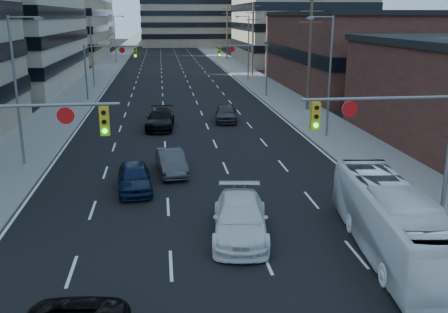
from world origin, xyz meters
TOP-DOWN VIEW (x-y plane):
  - road_surface at (0.00, 130.00)m, footprint 18.00×300.00m
  - sidewalk_left at (-11.50, 130.00)m, footprint 5.00×300.00m
  - sidewalk_right at (11.50, 130.00)m, footprint 5.00×300.00m
  - office_left_far at (-24.00, 100.00)m, footprint 20.00×30.00m
  - storefront_right_mid at (24.00, 50.00)m, footprint 20.00×30.00m
  - office_right_far at (25.00, 88.00)m, footprint 22.00×28.00m
  - bg_block_left at (-28.00, 140.00)m, footprint 24.00×24.00m
  - bg_block_right at (32.00, 130.00)m, footprint 22.00×22.00m
  - signal_near_left at (-7.45, 8.00)m, footprint 6.59×0.33m
  - signal_near_right at (7.45, 8.00)m, footprint 6.59×0.33m
  - signal_far_left at (-7.68, 45.00)m, footprint 6.09×0.33m
  - signal_far_right at (7.68, 45.00)m, footprint 6.09×0.33m
  - utility_pole_block at (12.20, 36.00)m, footprint 2.20×0.28m
  - utility_pole_midblock at (12.20, 66.00)m, footprint 2.20×0.28m
  - utility_pole_distant at (12.20, 96.00)m, footprint 2.20×0.28m
  - streetlight_left_near at (-10.34, 20.00)m, footprint 2.03×0.22m
  - streetlight_left_mid at (-10.34, 55.00)m, footprint 2.03×0.22m
  - streetlight_left_far at (-10.34, 90.00)m, footprint 2.03×0.22m
  - streetlight_right_near at (10.34, 25.00)m, footprint 2.03×0.22m
  - streetlight_right_far at (10.34, 60.00)m, footprint 2.03×0.22m
  - white_van at (1.17, 8.26)m, footprint 2.99×5.78m
  - transit_bus at (6.74, 6.07)m, footprint 3.30×9.88m
  - sedan_blue at (-3.51, 14.61)m, footprint 2.08×4.42m
  - sedan_grey_center at (-1.50, 17.39)m, footprint 1.94×4.36m
  - sedan_black_far at (-2.11, 29.74)m, footprint 2.58×5.53m
  - sedan_grey_right at (3.65, 31.98)m, footprint 2.33×4.73m

SIDE VIEW (x-z plane):
  - road_surface at x=0.00m, z-range 0.00..0.02m
  - sidewalk_left at x=-11.50m, z-range 0.00..0.15m
  - sidewalk_right at x=11.50m, z-range 0.00..0.15m
  - sedan_grey_center at x=-1.50m, z-range 0.00..1.39m
  - sedan_blue at x=-3.51m, z-range 0.00..1.46m
  - sedan_grey_right at x=3.65m, z-range 0.00..1.55m
  - sedan_black_far at x=-2.11m, z-range 0.00..1.56m
  - white_van at x=1.17m, z-range 0.00..1.60m
  - transit_bus at x=6.74m, z-range 0.00..2.70m
  - signal_far_left at x=-7.68m, z-range 1.30..7.30m
  - signal_far_right at x=7.68m, z-range 1.30..7.30m
  - signal_near_left at x=-7.45m, z-range 1.33..7.33m
  - signal_near_right at x=7.45m, z-range 1.33..7.33m
  - storefront_right_mid at x=24.00m, z-range 0.00..9.00m
  - streetlight_left_near at x=-10.34m, z-range 0.55..9.55m
  - streetlight_left_mid at x=-10.34m, z-range 0.55..9.55m
  - streetlight_left_far at x=-10.34m, z-range 0.55..9.55m
  - streetlight_right_near at x=10.34m, z-range 0.55..9.55m
  - streetlight_right_far at x=10.34m, z-range 0.55..9.55m
  - utility_pole_block at x=12.20m, z-range 0.28..11.28m
  - utility_pole_midblock at x=12.20m, z-range 0.28..11.28m
  - utility_pole_distant at x=12.20m, z-range 0.28..11.28m
  - bg_block_right at x=32.00m, z-range 0.00..12.00m
  - office_right_far at x=25.00m, z-range 0.00..14.00m
  - office_left_far at x=-24.00m, z-range 0.00..16.00m
  - bg_block_left at x=-28.00m, z-range 0.00..20.00m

